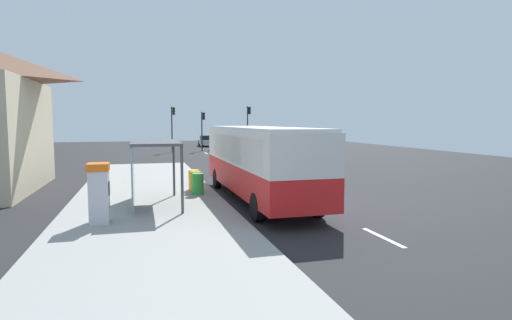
% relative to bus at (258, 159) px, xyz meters
% --- Properties ---
extents(ground_plane, '(56.00, 92.00, 0.04)m').
position_rel_bus_xyz_m(ground_plane, '(1.71, 13.28, -1.86)').
color(ground_plane, '#262628').
extents(sidewalk_platform, '(6.20, 30.00, 0.18)m').
position_rel_bus_xyz_m(sidewalk_platform, '(-4.69, 1.28, -1.75)').
color(sidewalk_platform, '#999993').
rests_on(sidewalk_platform, ground).
extents(lane_stripe_seg_0, '(0.16, 2.20, 0.01)m').
position_rel_bus_xyz_m(lane_stripe_seg_0, '(1.96, -6.72, -1.84)').
color(lane_stripe_seg_0, silver).
rests_on(lane_stripe_seg_0, ground).
extents(lane_stripe_seg_1, '(0.16, 2.20, 0.01)m').
position_rel_bus_xyz_m(lane_stripe_seg_1, '(1.96, -1.72, -1.84)').
color(lane_stripe_seg_1, silver).
rests_on(lane_stripe_seg_1, ground).
extents(lane_stripe_seg_2, '(0.16, 2.20, 0.01)m').
position_rel_bus_xyz_m(lane_stripe_seg_2, '(1.96, 3.28, -1.84)').
color(lane_stripe_seg_2, silver).
rests_on(lane_stripe_seg_2, ground).
extents(lane_stripe_seg_3, '(0.16, 2.20, 0.01)m').
position_rel_bus_xyz_m(lane_stripe_seg_3, '(1.96, 8.28, -1.84)').
color(lane_stripe_seg_3, silver).
rests_on(lane_stripe_seg_3, ground).
extents(lane_stripe_seg_4, '(0.16, 2.20, 0.01)m').
position_rel_bus_xyz_m(lane_stripe_seg_4, '(1.96, 13.28, -1.84)').
color(lane_stripe_seg_4, silver).
rests_on(lane_stripe_seg_4, ground).
extents(lane_stripe_seg_5, '(0.16, 2.20, 0.01)m').
position_rel_bus_xyz_m(lane_stripe_seg_5, '(1.96, 18.28, -1.84)').
color(lane_stripe_seg_5, silver).
rests_on(lane_stripe_seg_5, ground).
extents(lane_stripe_seg_6, '(0.16, 2.20, 0.01)m').
position_rel_bus_xyz_m(lane_stripe_seg_6, '(1.96, 23.28, -1.84)').
color(lane_stripe_seg_6, silver).
rests_on(lane_stripe_seg_6, ground).
extents(lane_stripe_seg_7, '(0.16, 2.20, 0.01)m').
position_rel_bus_xyz_m(lane_stripe_seg_7, '(1.96, 28.28, -1.84)').
color(lane_stripe_seg_7, silver).
rests_on(lane_stripe_seg_7, ground).
extents(bus, '(2.60, 11.03, 3.21)m').
position_rel_bus_xyz_m(bus, '(0.00, 0.00, 0.00)').
color(bus, red).
rests_on(bus, ground).
extents(white_van, '(2.22, 5.28, 2.30)m').
position_rel_bus_xyz_m(white_van, '(3.91, 19.51, -0.50)').
color(white_van, white).
rests_on(white_van, ground).
extents(sedan_near, '(1.94, 4.45, 1.52)m').
position_rel_bus_xyz_m(sedan_near, '(4.01, 30.79, -1.05)').
color(sedan_near, '#A51919').
rests_on(sedan_near, ground).
extents(sedan_far, '(1.94, 4.45, 1.52)m').
position_rel_bus_xyz_m(sedan_far, '(4.01, 41.12, -1.05)').
color(sedan_far, '#B7B7BC').
rests_on(sedan_far, ground).
extents(ticket_machine, '(0.66, 0.76, 1.94)m').
position_rel_bus_xyz_m(ticket_machine, '(-6.25, -3.33, -0.67)').
color(ticket_machine, silver).
rests_on(ticket_machine, sidewalk_platform).
extents(recycling_bin_green, '(0.52, 0.52, 0.95)m').
position_rel_bus_xyz_m(recycling_bin_green, '(-2.49, 1.22, -1.19)').
color(recycling_bin_green, green).
rests_on(recycling_bin_green, sidewalk_platform).
extents(recycling_bin_orange, '(0.52, 0.52, 0.95)m').
position_rel_bus_xyz_m(recycling_bin_orange, '(-2.49, 1.92, -1.19)').
color(recycling_bin_orange, orange).
rests_on(recycling_bin_orange, sidewalk_platform).
extents(recycling_bin_yellow, '(0.52, 0.52, 0.95)m').
position_rel_bus_xyz_m(recycling_bin_yellow, '(-2.49, 2.62, -1.19)').
color(recycling_bin_yellow, yellow).
rests_on(recycling_bin_yellow, sidewalk_platform).
extents(traffic_light_near_side, '(0.49, 0.28, 5.24)m').
position_rel_bus_xyz_m(traffic_light_near_side, '(7.21, 29.97, 1.62)').
color(traffic_light_near_side, '#2D2D2D').
rests_on(traffic_light_near_side, ground).
extents(traffic_light_far_side, '(0.49, 0.28, 5.13)m').
position_rel_bus_xyz_m(traffic_light_far_side, '(-1.39, 30.77, 1.56)').
color(traffic_light_far_side, '#2D2D2D').
rests_on(traffic_light_far_side, ground).
extents(traffic_light_median, '(0.49, 0.28, 4.58)m').
position_rel_bus_xyz_m(traffic_light_median, '(2.12, 31.57, 1.23)').
color(traffic_light_median, '#2D2D2D').
rests_on(traffic_light_median, ground).
extents(bus_shelter, '(1.80, 4.00, 2.50)m').
position_rel_bus_xyz_m(bus_shelter, '(-4.70, -0.70, 0.25)').
color(bus_shelter, '#4C4C51').
rests_on(bus_shelter, sidewalk_platform).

